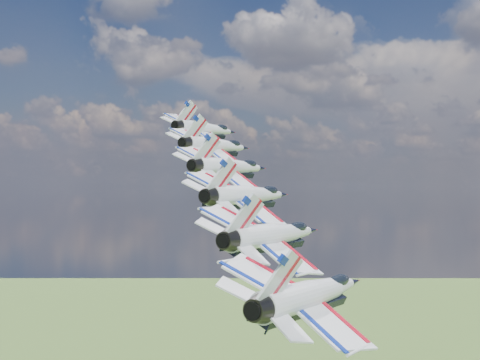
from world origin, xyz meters
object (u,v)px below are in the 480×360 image
Objects in this scene: jet_2 at (232,167)px; jet_3 at (250,195)px; jet_0 at (207,129)px; jet_4 at (275,235)px; jet_5 at (314,293)px; jet_1 at (218,146)px.

jet_3 is (7.77, -7.78, -3.11)m from jet_2.
jet_4 is at bearing -46.15° from jet_0.
jet_0 is at bearing 133.85° from jet_5.
jet_4 is at bearing -46.15° from jet_1.
jet_0 reaches higher than jet_2.
jet_3 is 1.00× the size of jet_5.
jet_1 is (7.77, -7.78, -3.11)m from jet_0.
jet_2 is 1.00× the size of jet_5.
jet_3 is (23.31, -23.35, -9.33)m from jet_0.
jet_0 is at bearing 133.85° from jet_4.
jet_5 is at bearing -46.15° from jet_1.
jet_3 is at bearing 133.85° from jet_4.
jet_3 is 22.86m from jet_5.
jet_1 is 22.86m from jet_3.
jet_0 is 11.43m from jet_1.
jet_2 is at bearing -46.15° from jet_0.
jet_5 is (7.77, -7.78, -3.11)m from jet_4.
jet_0 reaches higher than jet_5.
jet_2 is 1.00× the size of jet_3.
jet_3 is at bearing -46.15° from jet_1.
jet_1 is 1.00× the size of jet_5.
jet_0 is 1.00× the size of jet_1.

